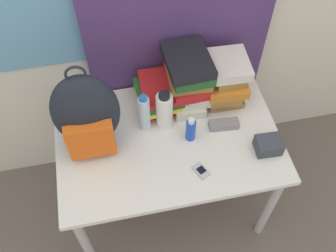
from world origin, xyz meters
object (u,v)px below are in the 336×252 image
at_px(sunscreen_bottle, 191,129).
at_px(sunglasses_case, 224,124).
at_px(book_stack_left, 159,95).
at_px(water_bottle, 144,113).
at_px(book_stack_center, 188,79).
at_px(sports_bottle, 165,110).
at_px(backpack, 86,115).
at_px(book_stack_right, 224,79).
at_px(camera_pouch, 268,145).
at_px(cell_phone, 201,171).

bearing_deg(sunscreen_bottle, sunglasses_case, 9.30).
relative_size(book_stack_left, sunscreen_bottle, 1.80).
xyz_separation_m(book_stack_left, water_bottle, (-0.10, -0.13, 0.04)).
xyz_separation_m(book_stack_left, book_stack_center, (0.15, -0.00, 0.09)).
height_order(sports_bottle, sunscreen_bottle, sports_bottle).
distance_m(backpack, book_stack_right, 0.73).
distance_m(backpack, book_stack_left, 0.43).
bearing_deg(book_stack_left, book_stack_right, -0.64).
distance_m(sunscreen_bottle, camera_pouch, 0.38).
xyz_separation_m(book_stack_center, sports_bottle, (-0.14, -0.13, -0.05)).
height_order(backpack, book_stack_left, backpack).
xyz_separation_m(book_stack_right, sunscreen_bottle, (-0.23, -0.23, -0.06)).
xyz_separation_m(sunscreen_bottle, cell_phone, (0.00, -0.20, -0.06)).
bearing_deg(book_stack_right, backpack, -166.62).
height_order(book_stack_right, water_bottle, book_stack_right).
bearing_deg(book_stack_center, sports_bottle, -137.31).
bearing_deg(book_stack_right, sunglasses_case, -103.63).
xyz_separation_m(sunscreen_bottle, sunglasses_case, (0.18, 0.03, -0.05)).
height_order(cell_phone, sunglasses_case, sunglasses_case).
bearing_deg(sunglasses_case, sports_bottle, 165.10).
distance_m(sports_bottle, camera_pouch, 0.52).
xyz_separation_m(water_bottle, cell_phone, (0.21, -0.31, -0.10)).
bearing_deg(book_stack_right, book_stack_center, 178.91).
xyz_separation_m(sports_bottle, sunscreen_bottle, (0.10, -0.11, -0.04)).
xyz_separation_m(book_stack_center, cell_phone, (-0.03, -0.44, -0.15)).
bearing_deg(water_bottle, book_stack_right, 15.67).
bearing_deg(book_stack_left, cell_phone, -75.42).
bearing_deg(backpack, camera_pouch, -14.44).
xyz_separation_m(cell_phone, sunglasses_case, (0.18, 0.23, 0.01)).
distance_m(book_stack_right, cell_phone, 0.50).
bearing_deg(sunscreen_bottle, book_stack_right, 45.36).
relative_size(book_stack_center, book_stack_right, 1.09).
xyz_separation_m(cell_phone, camera_pouch, (0.35, 0.06, 0.03)).
distance_m(book_stack_left, water_bottle, 0.16).
height_order(backpack, sunglasses_case, backpack).
relative_size(backpack, cell_phone, 5.46).
relative_size(book_stack_left, book_stack_right, 0.92).
bearing_deg(book_stack_left, sunscreen_bottle, -65.23).
xyz_separation_m(water_bottle, sunglasses_case, (0.39, -0.08, -0.09)).
bearing_deg(sports_bottle, book_stack_right, 20.89).
bearing_deg(cell_phone, sports_bottle, 109.57).
height_order(sunglasses_case, camera_pouch, camera_pouch).
distance_m(sports_bottle, cell_phone, 0.34).
bearing_deg(book_stack_center, cell_phone, -94.45).
xyz_separation_m(backpack, book_stack_left, (0.36, 0.17, -0.15)).
bearing_deg(camera_pouch, sunscreen_bottle, 157.51).
relative_size(book_stack_left, book_stack_center, 0.84).
height_order(book_stack_right, cell_phone, book_stack_right).
distance_m(book_stack_left, camera_pouch, 0.60).
bearing_deg(book_stack_center, water_bottle, -152.72).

